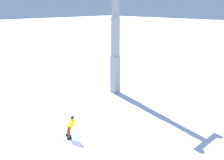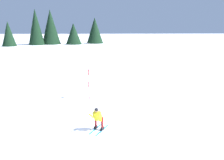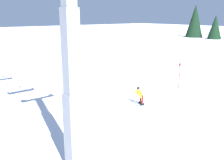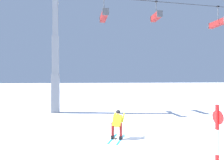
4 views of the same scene
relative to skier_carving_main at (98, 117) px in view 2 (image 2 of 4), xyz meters
name	(u,v)px [view 2 (image 2 of 4)]	position (x,y,z in m)	size (l,w,h in m)	color
ground_plane	(86,122)	(0.73, -1.28, -0.79)	(260.00, 260.00, 0.00)	white
skier_carving_main	(98,117)	(0.00, 0.00, 0.00)	(1.22, 1.66, 1.52)	#198CCC
trail_marker_pole	(89,83)	(0.80, -5.73, 0.53)	(0.07, 0.28, 2.46)	red
tree_line_ridge	(43,29)	(16.69, -57.61, 3.58)	(34.62, 13.21, 9.98)	black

